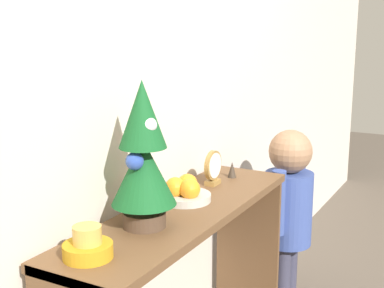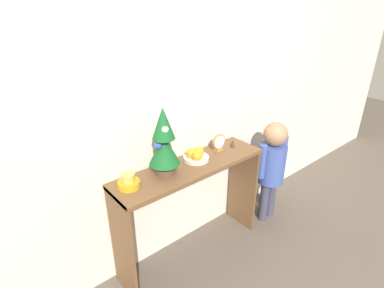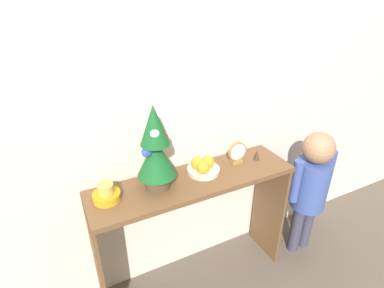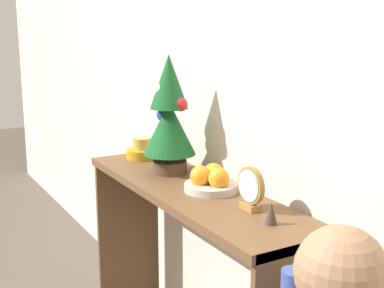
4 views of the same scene
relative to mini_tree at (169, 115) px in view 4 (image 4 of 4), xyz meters
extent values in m
cube|color=beige|center=(0.21, 0.18, 0.20)|extent=(7.00, 0.05, 2.50)
cube|color=brown|center=(0.21, -0.02, -0.25)|extent=(1.20, 0.33, 0.03)
cube|color=brown|center=(-0.38, -0.02, -0.64)|extent=(0.02, 0.30, 0.82)
cylinder|color=#4C3828|center=(0.00, 0.00, -0.21)|extent=(0.14, 0.14, 0.05)
cylinder|color=brown|center=(0.00, 0.00, -0.16)|extent=(0.02, 0.02, 0.04)
cone|color=#145123|center=(0.00, 0.00, -0.05)|extent=(0.21, 0.21, 0.21)
cone|color=#145123|center=(0.00, 0.00, 0.13)|extent=(0.15, 0.15, 0.21)
sphere|color=#2D4CA8|center=(0.03, 0.01, 0.06)|extent=(0.06, 0.06, 0.06)
sphere|color=#2D4CA8|center=(-0.05, 0.00, -0.01)|extent=(0.06, 0.06, 0.06)
sphere|color=silver|center=(-0.01, -0.03, 0.10)|extent=(0.05, 0.05, 0.05)
sphere|color=red|center=(0.05, 0.02, 0.05)|extent=(0.06, 0.06, 0.06)
cylinder|color=#B7B2A8|center=(0.29, 0.01, -0.22)|extent=(0.19, 0.19, 0.03)
sphere|color=orange|center=(0.32, 0.02, -0.18)|extent=(0.08, 0.08, 0.08)
sphere|color=orange|center=(0.26, 0.04, -0.18)|extent=(0.08, 0.08, 0.08)
sphere|color=orange|center=(0.27, -0.02, -0.18)|extent=(0.08, 0.08, 0.08)
cylinder|color=#B78419|center=(-0.27, 0.00, -0.21)|extent=(0.14, 0.14, 0.04)
cylinder|color=gold|center=(-0.27, 0.00, -0.16)|extent=(0.08, 0.08, 0.05)
cube|color=olive|center=(0.52, 0.02, -0.22)|extent=(0.07, 0.04, 0.02)
cylinder|color=olive|center=(0.52, 0.02, -0.15)|extent=(0.12, 0.02, 0.12)
cylinder|color=white|center=(0.52, 0.01, -0.15)|extent=(0.10, 0.00, 0.10)
cone|color=#382D23|center=(0.66, -0.01, -0.20)|extent=(0.04, 0.04, 0.07)
sphere|color=#997051|center=(1.05, -0.13, -0.19)|extent=(0.21, 0.21, 0.21)
camera|label=1|loc=(-1.34, -0.91, 0.39)|focal=50.00mm
camera|label=2|loc=(-0.99, -1.47, 0.80)|focal=28.00mm
camera|label=3|loc=(-0.43, -1.28, 0.72)|focal=28.00mm
camera|label=4|loc=(1.83, -0.95, 0.34)|focal=50.00mm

